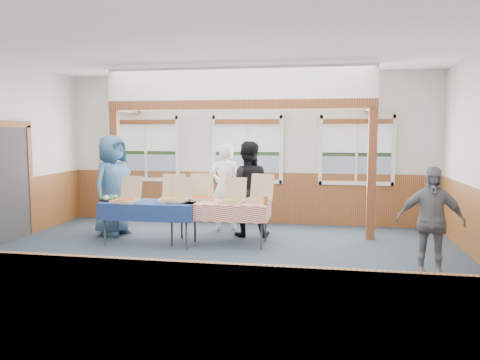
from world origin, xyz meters
name	(u,v)px	position (x,y,z in m)	size (l,w,h in m)	color
floor	(210,267)	(0.00, 0.00, 0.00)	(8.00, 8.00, 0.00)	#26333E
ceiling	(208,44)	(0.00, 0.00, 3.20)	(8.00, 8.00, 0.00)	white
wall_back	(247,149)	(0.00, 3.50, 1.60)	(8.00, 8.00, 0.00)	silver
wall_front	(89,188)	(0.00, -3.50, 1.60)	(8.00, 8.00, 0.00)	silver
wainscot_back	(247,197)	(0.00, 3.48, 0.55)	(7.98, 0.05, 1.10)	brown
wainscot_front	(96,330)	(0.00, -3.48, 0.55)	(7.98, 0.05, 1.10)	brown
cased_opening	(5,184)	(-3.96, 0.90, 1.05)	(0.06, 1.30, 2.10)	#363636
window_left	(146,145)	(-2.30, 3.46, 1.68)	(1.56, 0.10, 1.46)	white
window_mid	(247,146)	(0.00, 3.46, 1.68)	(1.56, 0.10, 1.46)	white
window_right	(357,146)	(2.30, 3.46, 1.68)	(1.56, 0.10, 1.46)	white
post_left	(116,171)	(-2.50, 2.30, 1.20)	(0.15, 0.15, 2.40)	#5E2815
post_right	(372,175)	(2.50, 2.30, 1.20)	(0.15, 0.15, 2.40)	#5E2815
cross_beam	(238,105)	(0.00, 2.30, 2.49)	(5.15, 0.18, 0.18)	#5E2815
table_left	(150,205)	(-1.37, 1.22, 0.69)	(1.80, 1.28, 0.76)	#363636
table_right	(219,205)	(-0.17, 1.43, 0.70)	(1.90, 1.36, 0.76)	#363636
pizza_box_a	(126,198)	(-1.77, 1.11, 0.82)	(0.45, 0.53, 0.44)	tan
pizza_box_b	(172,197)	(-1.02, 1.38, 0.83)	(0.47, 0.55, 0.46)	tan
pizza_box_c	(177,198)	(-0.91, 1.33, 0.82)	(0.47, 0.53, 0.41)	tan
pizza_box_d	(202,196)	(-0.53, 1.62, 0.83)	(0.53, 0.60, 0.46)	tan
pizza_box_e	(233,199)	(0.09, 1.35, 0.82)	(0.43, 0.51, 0.42)	tan
pizza_box_f	(258,198)	(0.49, 1.57, 0.83)	(0.54, 0.61, 0.47)	tan
veggie_tray	(110,199)	(-2.12, 1.22, 0.79)	(0.38, 0.38, 0.09)	black
drink_glass	(266,201)	(0.68, 1.18, 0.83)	(0.07, 0.07, 0.15)	#A8611C
woman_white	(225,187)	(-0.30, 2.56, 0.87)	(0.64, 0.42, 1.74)	white
woman_black	(247,189)	(0.21, 2.15, 0.90)	(0.88, 0.68, 1.80)	black
man_blue	(113,185)	(-2.35, 1.83, 0.96)	(0.94, 0.61, 1.92)	#365E87
person_grey	(430,221)	(3.08, 0.16, 0.76)	(0.89, 0.37, 1.52)	slate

